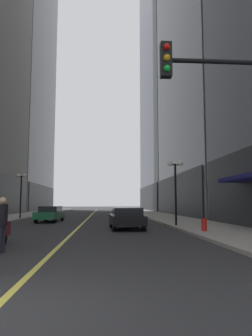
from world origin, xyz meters
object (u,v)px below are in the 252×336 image
object	(u,v)px
car_green	(50,213)
traffic_light_near_right	(251,118)
car_black	(127,217)
pedestrian_in_black_coat	(2,220)
street_lamp_right_mid	(175,178)
fire_hydrant_right	(204,226)
street_lamp_left_far	(21,186)

from	to	relation	value
car_green	traffic_light_near_right	bearing A→B (deg)	-67.77
car_black	traffic_light_near_right	world-z (taller)	traffic_light_near_right
pedestrian_in_black_coat	street_lamp_right_mid	xyz separation A→B (m)	(8.04, 10.24, 2.20)
car_green	street_lamp_right_mid	world-z (taller)	street_lamp_right_mid
street_lamp_right_mid	car_black	bearing A→B (deg)	-159.27
street_lamp_right_mid	traffic_light_near_right	bearing A→B (deg)	-94.49
car_green	street_lamp_right_mid	size ratio (longest dim) A/B	1.10
car_black	pedestrian_in_black_coat	xyz separation A→B (m)	(-4.69, -8.97, 0.34)
fire_hydrant_right	car_black	bearing A→B (deg)	141.14
car_green	street_lamp_right_mid	bearing A→B (deg)	-36.15
street_lamp_right_mid	car_green	bearing A→B (deg)	143.85
street_lamp_left_far	street_lamp_right_mid	xyz separation A→B (m)	(12.80, -10.75, 0.00)
fire_hydrant_right	street_lamp_right_mid	bearing A→B (deg)	96.52
pedestrian_in_black_coat	street_lamp_left_far	bearing A→B (deg)	102.76
pedestrian_in_black_coat	street_lamp_right_mid	bearing A→B (deg)	51.85
street_lamp_left_far	pedestrian_in_black_coat	bearing A→B (deg)	-77.24
car_green	street_lamp_left_far	bearing A→B (deg)	131.51
car_black	car_green	distance (m)	10.01
street_lamp_right_mid	fire_hydrant_right	world-z (taller)	street_lamp_right_mid
pedestrian_in_black_coat	street_lamp_left_far	xyz separation A→B (m)	(-4.76, 20.99, 2.20)
street_lamp_right_mid	fire_hydrant_right	xyz separation A→B (m)	(0.50, -4.38, -2.86)
car_green	street_lamp_left_far	world-z (taller)	street_lamp_left_far
pedestrian_in_black_coat	street_lamp_left_far	size ratio (longest dim) A/B	0.41
street_lamp_right_mid	street_lamp_left_far	bearing A→B (deg)	139.97
pedestrian_in_black_coat	street_lamp_left_far	world-z (taller)	street_lamp_left_far
street_lamp_left_far	fire_hydrant_right	xyz separation A→B (m)	(13.30, -15.13, -2.86)
car_green	pedestrian_in_black_coat	bearing A→B (deg)	-85.80
traffic_light_near_right	street_lamp_left_far	size ratio (longest dim) A/B	1.28
car_green	traffic_light_near_right	world-z (taller)	traffic_light_near_right
car_black	street_lamp_left_far	distance (m)	15.50
pedestrian_in_black_coat	car_black	bearing A→B (deg)	62.40
pedestrian_in_black_coat	street_lamp_left_far	distance (m)	21.64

